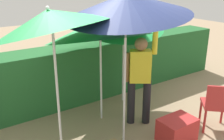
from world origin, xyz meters
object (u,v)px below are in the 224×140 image
Objects in this scene: umbrella_orange at (98,29)px; umbrella_navy at (127,4)px; umbrella_rainbow at (125,22)px; umbrella_yellow at (50,20)px; person_vendor at (140,75)px; cooler_box at (177,130)px; chair_plastic at (217,104)px.

umbrella_orange is 0.84× the size of umbrella_navy.
umbrella_orange is at bearing 84.51° from umbrella_navy.
umbrella_rainbow is 1.65m from umbrella_navy.
umbrella_yellow is (-1.90, -0.96, 0.32)m from umbrella_rainbow.
umbrella_rainbow is 0.92m from umbrella_orange.
umbrella_yellow is 1.92m from person_vendor.
person_vendor is at bearing -110.21° from umbrella_rainbow.
umbrella_yellow is 2.63m from cooler_box.
person_vendor is 1.09m from cooler_box.
chair_plastic is at bearing -71.78° from umbrella_rainbow.
umbrella_orange reaches higher than umbrella_rainbow.
umbrella_navy is 2.18m from cooler_box.
umbrella_navy is at bearing -126.22° from umbrella_rainbow.
umbrella_yellow is at bearing -177.33° from person_vendor.
umbrella_rainbow reaches higher than chair_plastic.
chair_plastic is 0.84m from cooler_box.
person_vendor is 2.11× the size of chair_plastic.
umbrella_rainbow is 0.85× the size of umbrella_yellow.
chair_plastic is at bearing -12.18° from cooler_box.
umbrella_rainbow is 2.27m from chair_plastic.
umbrella_yellow is at bearing -153.23° from umbrella_rainbow.
person_vendor is at bearing 32.62° from umbrella_navy.
umbrella_orange is 0.86× the size of umbrella_yellow.
umbrella_yellow is 1.29× the size of person_vendor.
umbrella_rainbow is 2.15m from umbrella_yellow.
umbrella_orange is at bearing 134.86° from chair_plastic.
umbrella_orange is (-0.85, -0.37, 0.00)m from umbrella_rainbow.
umbrella_rainbow is 2.26m from cooler_box.
chair_plastic is at bearing -19.19° from umbrella_yellow.
umbrella_rainbow is at bearing 53.78° from umbrella_navy.
person_vendor is (0.52, -0.51, -0.77)m from umbrella_orange.
umbrella_rainbow is at bearing 26.77° from umbrella_yellow.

